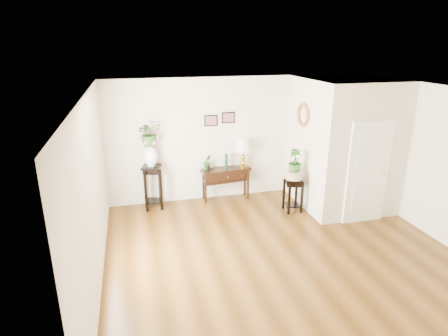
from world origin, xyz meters
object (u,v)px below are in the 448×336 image
object	(u,v)px
console_table	(226,184)
plant_stand_a	(153,187)
table_lamp	(243,153)
plant_stand_b	(293,195)

from	to	relation	value
console_table	plant_stand_a	size ratio (longest dim) A/B	1.15
table_lamp	plant_stand_b	size ratio (longest dim) A/B	0.89
table_lamp	plant_stand_b	xyz separation A→B (m)	(0.83, -0.99, -0.73)
table_lamp	plant_stand_a	bearing A→B (deg)	-177.49
console_table	table_lamp	bearing A→B (deg)	-6.69
console_table	plant_stand_a	xyz separation A→B (m)	(-1.68, -0.09, 0.12)
plant_stand_a	console_table	bearing A→B (deg)	3.12
plant_stand_a	table_lamp	bearing A→B (deg)	2.51
console_table	table_lamp	world-z (taller)	table_lamp
table_lamp	plant_stand_b	world-z (taller)	table_lamp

